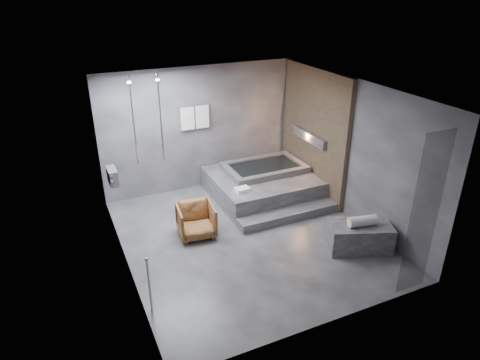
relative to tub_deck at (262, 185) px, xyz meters
name	(u,v)px	position (x,y,z in m)	size (l,w,h in m)	color
room	(262,144)	(-0.65, -1.21, 1.48)	(5.00, 5.04, 2.82)	#2F2F32
tub_deck	(262,185)	(0.00, 0.00, 0.00)	(2.20, 2.00, 0.50)	#353537
tub_step	(288,215)	(0.00, -1.18, -0.16)	(2.20, 0.36, 0.18)	#353537
concrete_bench	(359,236)	(0.62, -2.61, 0.00)	(1.11, 0.61, 0.50)	#373639
driftwood_chair	(196,220)	(-1.91, -0.98, 0.07)	(0.67, 0.69, 0.63)	#4A2912
rolled_towel	(362,221)	(0.61, -2.66, 0.34)	(0.18, 0.18, 0.51)	white
deck_towel	(242,190)	(-0.75, -0.55, 0.29)	(0.29, 0.21, 0.08)	white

